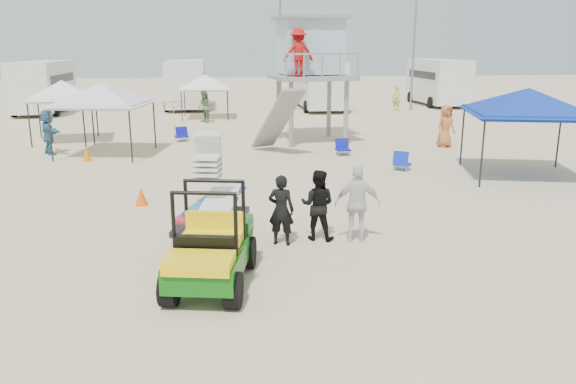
{
  "coord_description": "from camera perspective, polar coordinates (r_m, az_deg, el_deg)",
  "views": [
    {
      "loc": [
        -0.89,
        -8.2,
        4.27
      ],
      "look_at": [
        0.5,
        3.0,
        1.3
      ],
      "focal_mm": 35.0,
      "sensor_mm": 36.0,
      "label": 1
    }
  ],
  "objects": [
    {
      "name": "umbrella_b",
      "position": [
        26.9,
        -11.44,
        7.29
      ],
      "size": [
        2.85,
        2.86,
        1.84
      ],
      "primitive_type": "imported",
      "rotation": [
        0.0,
        0.0,
        0.71
      ],
      "color": "gold",
      "rests_on": "ground"
    },
    {
      "name": "rv_far_right",
      "position": [
        42.83,
        14.99,
        10.93
      ],
      "size": [
        2.64,
        6.6,
        3.25
      ],
      "color": "silver",
      "rests_on": "ground"
    },
    {
      "name": "cone_far",
      "position": [
        22.58,
        -19.78,
        3.61
      ],
      "size": [
        0.34,
        0.34,
        0.5
      ],
      "primitive_type": "cone",
      "color": "orange",
      "rests_on": "ground"
    },
    {
      "name": "rv_far_left",
      "position": [
        39.85,
        -23.63,
        9.97
      ],
      "size": [
        2.64,
        6.8,
        3.25
      ],
      "color": "silver",
      "rests_on": "ground"
    },
    {
      "name": "light_pole_right",
      "position": [
        38.9,
        12.65,
        13.99
      ],
      "size": [
        0.14,
        0.14,
        8.0
      ],
      "primitive_type": "cylinder",
      "color": "slate",
      "rests_on": "ground"
    },
    {
      "name": "light_pole_left",
      "position": [
        35.42,
        -0.8,
        14.29
      ],
      "size": [
        0.14,
        0.14,
        8.0
      ],
      "primitive_type": "cylinder",
      "color": "slate",
      "rests_on": "ground"
    },
    {
      "name": "cone_near",
      "position": [
        15.88,
        -14.68,
        -0.41
      ],
      "size": [
        0.34,
        0.34,
        0.5
      ],
      "primitive_type": "cone",
      "color": "#FF5308",
      "rests_on": "ground"
    },
    {
      "name": "utility_cart",
      "position": [
        10.18,
        -7.98,
        -4.94
      ],
      "size": [
        1.66,
        2.63,
        1.86
      ],
      "color": "#0D580E",
      "rests_on": "ground"
    },
    {
      "name": "lifeguard_tower",
      "position": [
        25.46,
        2.15,
        14.09
      ],
      "size": [
        3.7,
        3.7,
        5.36
      ],
      "color": "gray",
      "rests_on": "ground"
    },
    {
      "name": "distant_beachgoers",
      "position": [
        27.06,
        -5.88,
        7.48
      ],
      "size": [
        19.58,
        14.38,
        1.82
      ],
      "color": "#AF6232",
      "rests_on": "ground"
    },
    {
      "name": "canopy_white_a",
      "position": [
        23.42,
        -18.37,
        10.09
      ],
      "size": [
        3.75,
        3.75,
        3.22
      ],
      "color": "black",
      "rests_on": "ground"
    },
    {
      "name": "man_mid",
      "position": [
        12.56,
        3.03,
        -1.32
      ],
      "size": [
        0.94,
        0.85,
        1.6
      ],
      "primitive_type": "imported",
      "rotation": [
        0.0,
        0.0,
        2.77
      ],
      "color": "black",
      "rests_on": "ground"
    },
    {
      "name": "man_left",
      "position": [
        12.21,
        -0.7,
        -1.84
      ],
      "size": [
        0.66,
        0.54,
        1.57
      ],
      "primitive_type": "imported",
      "rotation": [
        0.0,
        0.0,
        2.81
      ],
      "color": "black",
      "rests_on": "ground"
    },
    {
      "name": "rv_mid_right",
      "position": [
        38.89,
        3.19,
        11.07
      ],
      "size": [
        2.64,
        7.0,
        3.25
      ],
      "color": "silver",
      "rests_on": "ground"
    },
    {
      "name": "beach_chair_c",
      "position": [
        20.16,
        11.43,
        3.12
      ],
      "size": [
        0.73,
        0.83,
        0.64
      ],
      "color": "#102AAD",
      "rests_on": "ground"
    },
    {
      "name": "man_right",
      "position": [
        12.48,
        7.08,
        -1.19
      ],
      "size": [
        1.06,
        0.56,
        1.74
      ],
      "primitive_type": "imported",
      "rotation": [
        0.0,
        0.0,
        3.01
      ],
      "color": "silver",
      "rests_on": "ground"
    },
    {
      "name": "beach_chair_b",
      "position": [
        22.59,
        5.56,
        4.58
      ],
      "size": [
        0.58,
        0.61,
        0.64
      ],
      "color": "#0D1692",
      "rests_on": "ground"
    },
    {
      "name": "beach_chair_a",
      "position": [
        26.23,
        -10.76,
        5.8
      ],
      "size": [
        0.68,
        0.75,
        0.64
      ],
      "color": "#100E9F",
      "rests_on": "ground"
    },
    {
      "name": "rv_mid_left",
      "position": [
        39.83,
        -10.3,
        10.94
      ],
      "size": [
        2.65,
        6.5,
        3.25
      ],
      "color": "silver",
      "rests_on": "ground"
    },
    {
      "name": "canopy_blue",
      "position": [
        19.93,
        23.29,
        9.27
      ],
      "size": [
        4.23,
        4.23,
        3.33
      ],
      "color": "black",
      "rests_on": "ground"
    },
    {
      "name": "surf_trailer",
      "position": [
        12.4,
        -7.85,
        -1.22
      ],
      "size": [
        1.74,
        2.67,
        2.18
      ],
      "color": "black",
      "rests_on": "ground"
    },
    {
      "name": "canopy_white_b",
      "position": [
        27.31,
        -22.03,
        10.18
      ],
      "size": [
        3.06,
        3.06,
        3.15
      ],
      "color": "black",
      "rests_on": "ground"
    },
    {
      "name": "ground",
      "position": [
        9.29,
        -0.8,
        -12.63
      ],
      "size": [
        140.0,
        140.0,
        0.0
      ],
      "primitive_type": "plane",
      "color": "beige",
      "rests_on": "ground"
    },
    {
      "name": "canopy_white_c",
      "position": [
        34.09,
        -8.49,
        11.49
      ],
      "size": [
        2.82,
        2.82,
        2.98
      ],
      "color": "black",
      "rests_on": "ground"
    }
  ]
}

